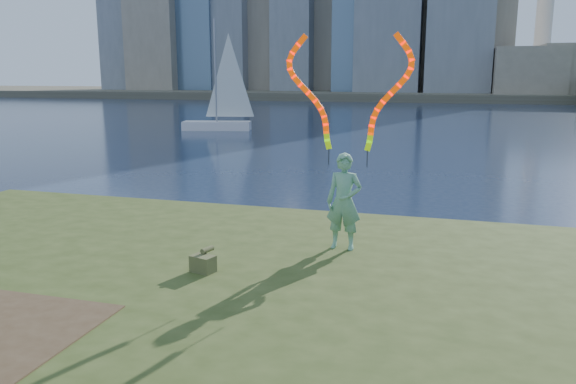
% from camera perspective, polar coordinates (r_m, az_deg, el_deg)
% --- Properties ---
extents(ground, '(320.00, 320.00, 0.00)m').
position_cam_1_polar(ground, '(9.56, -7.24, -12.42)').
color(ground, '#1B2843').
rests_on(ground, ground).
extents(grassy_knoll, '(20.00, 18.00, 0.80)m').
position_cam_1_polar(grassy_knoll, '(7.58, -14.48, -16.67)').
color(grassy_knoll, '#374619').
rests_on(grassy_knoll, ground).
extents(far_shore, '(320.00, 40.00, 1.20)m').
position_cam_1_polar(far_shore, '(103.09, 14.44, 9.59)').
color(far_shore, '#514C3B').
rests_on(far_shore, ground).
extents(woman_with_ribbons, '(2.10, 0.45, 4.12)m').
position_cam_1_polar(woman_with_ribbons, '(10.05, 5.84, 1.94)').
color(woman_with_ribbons, '#137340').
rests_on(woman_with_ribbons, grassy_knoll).
extents(canvas_bag, '(0.43, 0.49, 0.36)m').
position_cam_1_polar(canvas_bag, '(9.19, -8.60, -7.11)').
color(canvas_bag, '#4C512B').
rests_on(canvas_bag, grassy_knoll).
extents(sailboat, '(5.19, 2.64, 7.81)m').
position_cam_1_polar(sailboat, '(41.04, -6.91, 8.13)').
color(sailboat, white).
rests_on(sailboat, ground).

